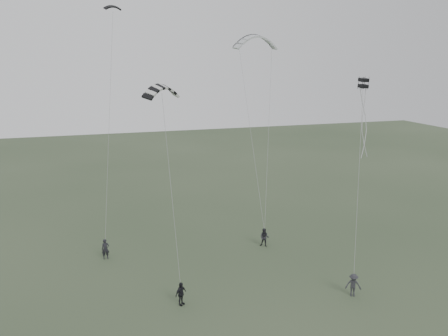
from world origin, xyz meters
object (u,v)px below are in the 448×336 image
object	(u,v)px
flyer_right	(264,238)
kite_striped	(162,87)
flyer_far	(353,285)
kite_pale_large	(256,36)
kite_dark_small	(113,6)
flyer_center	(181,294)
flyer_left	(105,249)
kite_box	(363,83)

from	to	relation	value
flyer_right	kite_striped	world-z (taller)	kite_striped
flyer_far	kite_pale_large	bearing A→B (deg)	115.82
kite_dark_small	kite_striped	world-z (taller)	kite_dark_small
flyer_center	kite_dark_small	distance (m)	23.19
flyer_left	flyer_far	world-z (taller)	flyer_left
flyer_left	kite_pale_large	world-z (taller)	kite_pale_large
flyer_left	flyer_center	xyz separation A→B (m)	(4.25, -8.24, -0.04)
kite_pale_large	kite_striped	size ratio (longest dim) A/B	1.57
kite_dark_small	flyer_left	bearing A→B (deg)	-125.09
kite_dark_small	kite_box	bearing A→B (deg)	-48.14
kite_striped	flyer_center	bearing A→B (deg)	-124.37
kite_pale_large	kite_striped	xyz separation A→B (m)	(-10.87, -11.68, -3.87)
flyer_center	kite_striped	distance (m)	13.14
kite_box	kite_striped	bearing A→B (deg)	174.92
flyer_right	kite_box	world-z (taller)	kite_box
kite_pale_large	kite_striped	distance (m)	16.42
kite_dark_small	kite_box	distance (m)	20.59
flyer_right	flyer_center	world-z (taller)	flyer_right
kite_striped	kite_box	distance (m)	14.61
flyer_right	kite_box	bearing A→B (deg)	5.00
flyer_center	kite_striped	bearing A→B (deg)	57.63
flyer_far	kite_striped	distance (m)	17.83
flyer_left	kite_dark_small	world-z (taller)	kite_dark_small
flyer_right	kite_dark_small	world-z (taller)	kite_dark_small
flyer_far	kite_pale_large	distance (m)	24.13
flyer_far	kite_striped	xyz separation A→B (m)	(-11.13, 5.96, 12.59)
flyer_left	kite_box	size ratio (longest dim) A/B	2.35
flyer_far	kite_pale_large	xyz separation A→B (m)	(-0.26, 17.63, 16.46)
flyer_right	kite_pale_large	size ratio (longest dim) A/B	0.35
kite_box	kite_pale_large	bearing A→B (deg)	103.58
flyer_far	kite_dark_small	distance (m)	27.84
flyer_center	flyer_left	bearing A→B (deg)	82.07
flyer_left	flyer_center	distance (m)	9.27
kite_pale_large	flyer_center	bearing A→B (deg)	-133.25
flyer_right	flyer_far	world-z (taller)	flyer_far
kite_box	flyer_right	bearing A→B (deg)	146.46
flyer_left	kite_pale_large	size ratio (longest dim) A/B	0.36
kite_striped	kite_dark_small	bearing A→B (deg)	64.72
flyer_far	kite_dark_small	world-z (taller)	kite_dark_small
flyer_left	kite_dark_small	xyz separation A→B (m)	(1.93, 5.59, 18.44)
kite_pale_large	kite_box	distance (m)	13.19
flyer_center	kite_dark_small	bearing A→B (deg)	64.32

